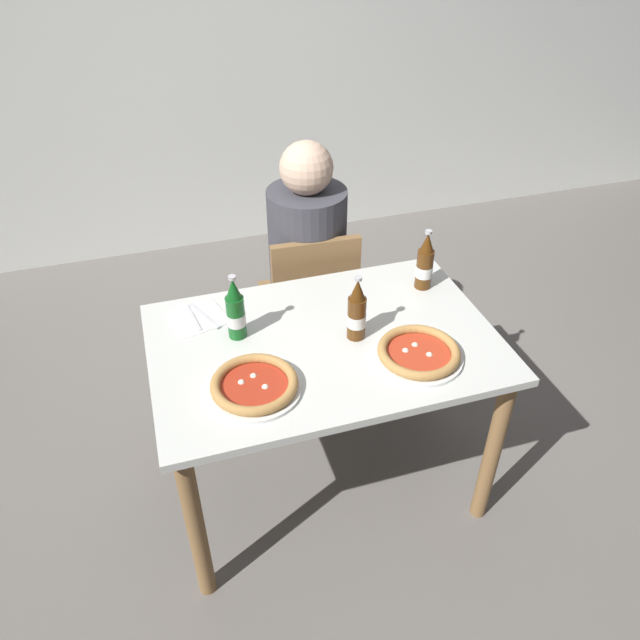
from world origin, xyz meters
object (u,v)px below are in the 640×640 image
at_px(beer_bottle_left, 235,311).
at_px(pizza_margherita_near, 254,385).
at_px(chair_behind_table, 311,301).
at_px(beer_bottle_right, 357,312).
at_px(diner_seated, 308,276).
at_px(pizza_marinara_far, 419,353).
at_px(napkin_with_cutlery, 199,317).
at_px(beer_bottle_center, 425,264).
at_px(dining_table_main, 324,364).

bearing_deg(beer_bottle_left, pizza_margherita_near, -90.46).
bearing_deg(chair_behind_table, beer_bottle_right, 91.16).
height_order(chair_behind_table, beer_bottle_left, beer_bottle_left).
xyz_separation_m(diner_seated, pizza_marinara_far, (0.14, -0.85, 0.19)).
relative_size(chair_behind_table, napkin_with_cutlery, 3.86).
bearing_deg(pizza_margherita_near, beer_bottle_left, 89.54).
xyz_separation_m(diner_seated, pizza_margherita_near, (-0.42, -0.84, 0.19)).
relative_size(diner_seated, beer_bottle_right, 4.89).
relative_size(pizza_margherita_near, beer_bottle_center, 1.21).
height_order(diner_seated, napkin_with_cutlery, diner_seated).
bearing_deg(dining_table_main, chair_behind_table, 78.15).
relative_size(chair_behind_table, pizza_marinara_far, 2.85).
bearing_deg(diner_seated, beer_bottle_right, -91.69).
bearing_deg(beer_bottle_left, chair_behind_table, 50.41).
distance_m(chair_behind_table, pizza_marinara_far, 0.86).
bearing_deg(beer_bottle_right, beer_bottle_center, 31.59).
relative_size(pizza_marinara_far, beer_bottle_center, 1.21).
distance_m(dining_table_main, chair_behind_table, 0.64).
distance_m(pizza_marinara_far, beer_bottle_left, 0.63).
distance_m(dining_table_main, beer_bottle_center, 0.56).
bearing_deg(beer_bottle_center, beer_bottle_right, -148.41).
bearing_deg(napkin_with_cutlery, chair_behind_table, 33.93).
xyz_separation_m(pizza_margherita_near, pizza_marinara_far, (0.56, -0.01, -0.00)).
distance_m(pizza_marinara_far, napkin_with_cutlery, 0.80).
height_order(dining_table_main, pizza_marinara_far, pizza_marinara_far).
xyz_separation_m(chair_behind_table, beer_bottle_left, (-0.41, -0.50, 0.37)).
xyz_separation_m(beer_bottle_center, beer_bottle_right, (-0.36, -0.22, 0.00)).
bearing_deg(diner_seated, pizza_margherita_near, -116.44).
bearing_deg(pizza_margherita_near, chair_behind_table, 62.31).
xyz_separation_m(beer_bottle_left, beer_bottle_center, (0.75, 0.09, 0.00)).
xyz_separation_m(beer_bottle_left, napkin_with_cutlery, (-0.12, 0.14, -0.10)).
bearing_deg(pizza_marinara_far, beer_bottle_left, 151.64).
height_order(diner_seated, beer_bottle_center, diner_seated).
height_order(pizza_margherita_near, beer_bottle_right, beer_bottle_right).
relative_size(dining_table_main, beer_bottle_right, 4.86).
xyz_separation_m(diner_seated, beer_bottle_left, (-0.41, -0.55, 0.27)).
distance_m(diner_seated, napkin_with_cutlery, 0.69).
height_order(pizza_marinara_far, beer_bottle_left, beer_bottle_left).
distance_m(beer_bottle_left, beer_bottle_center, 0.76).
xyz_separation_m(pizza_marinara_far, beer_bottle_right, (-0.16, 0.17, 0.08)).
xyz_separation_m(chair_behind_table, pizza_margherita_near, (-0.41, -0.79, 0.29)).
height_order(pizza_margherita_near, pizza_marinara_far, same).
relative_size(beer_bottle_left, beer_bottle_right, 1.00).
bearing_deg(dining_table_main, pizza_marinara_far, -34.38).
relative_size(diner_seated, beer_bottle_left, 4.89).
height_order(pizza_margherita_near, napkin_with_cutlery, pizza_margherita_near).
xyz_separation_m(pizza_margherita_near, beer_bottle_right, (0.40, 0.16, 0.08)).
height_order(beer_bottle_left, napkin_with_cutlery, beer_bottle_left).
bearing_deg(pizza_margherita_near, pizza_marinara_far, -0.92).
relative_size(dining_table_main, diner_seated, 0.99).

